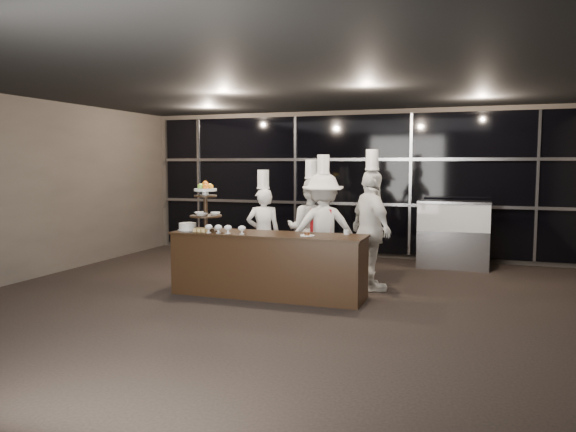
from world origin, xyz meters
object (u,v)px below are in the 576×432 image
(buffet_counter, at_px, (268,264))
(display_case, at_px, (454,231))
(display_stand, at_px, (206,203))
(chef_a, at_px, (263,232))
(chef_b, at_px, (311,229))
(chef_c, at_px, (323,228))
(layer_cake, at_px, (188,227))
(chef_d, at_px, (371,230))

(buffet_counter, distance_m, display_case, 3.99)
(display_stand, xyz_separation_m, chef_a, (0.51, 1.03, -0.55))
(display_stand, bearing_deg, buffet_counter, 0.01)
(chef_b, height_order, chef_c, chef_c)
(chef_a, distance_m, chef_c, 1.00)
(display_stand, height_order, layer_cake, display_stand)
(buffet_counter, bearing_deg, display_stand, -179.99)
(layer_cake, relative_size, chef_c, 0.15)
(chef_d, bearing_deg, display_stand, -159.70)
(layer_cake, xyz_separation_m, chef_a, (0.79, 1.08, -0.18))
(buffet_counter, relative_size, layer_cake, 9.47)
(buffet_counter, height_order, display_stand, display_stand)
(buffet_counter, xyz_separation_m, chef_d, (1.33, 0.86, 0.46))
(layer_cake, height_order, chef_c, chef_c)
(layer_cake, distance_m, chef_b, 2.04)
(chef_c, bearing_deg, chef_a, -176.68)
(buffet_counter, xyz_separation_m, chef_b, (0.25, 1.28, 0.39))
(chef_a, bearing_deg, layer_cake, -126.26)
(chef_c, bearing_deg, layer_cake, -147.54)
(display_case, bearing_deg, layer_cake, -138.83)
(buffet_counter, bearing_deg, chef_b, 78.84)
(chef_b, xyz_separation_m, chef_c, (0.26, -0.19, 0.03))
(chef_a, bearing_deg, chef_c, 3.32)
(display_stand, relative_size, chef_d, 0.35)
(chef_c, height_order, chef_d, chef_d)
(chef_d, bearing_deg, buffet_counter, -147.08)
(display_stand, bearing_deg, layer_cake, -169.92)
(display_stand, bearing_deg, chef_b, 45.67)
(chef_a, xyz_separation_m, chef_b, (0.74, 0.25, 0.06))
(buffet_counter, relative_size, chef_d, 1.33)
(display_case, distance_m, chef_d, 2.56)
(buffet_counter, bearing_deg, chef_d, 32.92)
(buffet_counter, xyz_separation_m, display_stand, (-1.00, -0.00, 0.87))
(display_stand, height_order, chef_b, chef_b)
(display_case, relative_size, chef_d, 0.60)
(display_stand, height_order, display_case, display_stand)
(display_stand, xyz_separation_m, layer_cake, (-0.28, -0.05, -0.37))
(chef_d, bearing_deg, display_case, 65.04)
(layer_cake, xyz_separation_m, chef_d, (2.61, 0.91, -0.04))
(layer_cake, relative_size, chef_a, 0.16)
(layer_cake, height_order, chef_d, chef_d)
(display_case, height_order, chef_c, chef_c)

